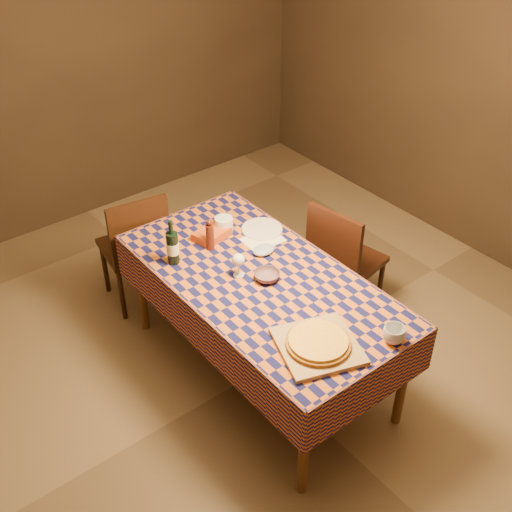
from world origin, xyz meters
The scene contains 16 objects.
room centered at (0.00, 0.00, 1.35)m, with size 5.00×5.10×2.70m.
dining_table centered at (0.00, 0.00, 0.69)m, with size 0.94×1.84×0.77m.
cutting_board centered at (-0.14, -0.63, 0.78)m, with size 0.40×0.40×0.02m, color #9E794A.
pizza centered at (-0.14, -0.63, 0.81)m, with size 0.44×0.44×0.03m.
pepper_mill centered at (-0.06, 0.43, 0.87)m, with size 0.06×0.06×0.21m.
bowl centered at (0.02, -0.03, 0.79)m, with size 0.15×0.15×0.05m, color #634753.
wine_glass centered at (-0.09, 0.10, 0.88)m, with size 0.07×0.07×0.15m.
wine_bottle centered at (-0.32, 0.45, 0.88)m, with size 0.08×0.08×0.29m.
deli_tub centered at (0.12, 0.54, 0.82)m, with size 0.12×0.12×0.10m, color silver.
takeout_container centered at (0.01, 0.52, 0.80)m, with size 0.22×0.15×0.06m, color #BD4818.
white_plate centered at (0.32, 0.39, 0.78)m, with size 0.26×0.26×0.02m, color silver.
tumbler centered at (0.20, -0.84, 0.82)m, with size 0.12×0.12×0.09m, color silver.
flour_patch centered at (0.25, 0.30, 0.77)m, with size 0.24×0.19×0.00m, color white.
flour_bag centered at (0.17, 0.19, 0.79)m, with size 0.15×0.11×0.04m, color #98A6C3.
chair_far centered at (-0.25, 1.08, 0.52)m, with size 0.48×0.49×0.93m.
chair_right centered at (0.77, 0.09, 0.52)m, with size 0.50×0.49×0.93m.
Camera 1 is at (-1.86, -2.31, 3.09)m, focal length 45.00 mm.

